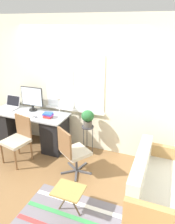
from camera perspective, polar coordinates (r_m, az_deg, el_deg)
The scene contains 16 objects.
ground_plane at distance 4.45m, azimuth -5.99°, elevation -12.57°, with size 14.00×14.00×0.00m, color brown.
wall_back_with_window at distance 4.45m, azimuth -2.49°, elevation 6.85°, with size 9.00×0.12×2.70m.
desk at distance 4.94m, azimuth -14.57°, elevation -4.05°, with size 1.69×0.63×0.76m.
laptop at distance 5.19m, azimuth -19.47°, elevation 1.62°, with size 0.36×0.34×0.25m.
monitor at distance 4.83m, azimuth -14.30°, elevation 3.58°, with size 0.52×0.18×0.52m.
keyboard at distance 4.67m, azimuth -16.05°, elevation -0.82°, with size 0.41×0.13×0.02m.
mouse at distance 4.51m, azimuth -13.30°, elevation -1.26°, with size 0.04×0.06×0.03m.
desk_lamp at distance 4.45m, azimuth -7.47°, elevation 3.18°, with size 0.14×0.14×0.42m.
book_stack at distance 4.46m, azimuth -10.31°, elevation -0.82°, with size 0.20×0.16×0.10m.
desk_chair_wooden at distance 4.42m, azimuth -17.69°, elevation -6.49°, with size 0.52×0.53×0.90m.
office_chair_swivel at distance 3.87m, azimuth -3.94°, elevation -10.13°, with size 0.60×0.61×0.90m.
couch_loveseat at distance 3.47m, azimuth 17.29°, elevation -19.06°, with size 0.71×1.47×0.84m.
plant_stand at distance 4.40m, azimuth 0.05°, elevation -4.71°, with size 0.25×0.25×0.61m.
potted_plant at distance 4.29m, azimuth 0.05°, elevation -1.44°, with size 0.25×0.25×0.34m.
floor_rug_striped at distance 3.41m, azimuth -4.23°, elevation -25.68°, with size 1.46×0.90×0.01m.
folding_stool at distance 3.21m, azimuth -4.97°, elevation -20.03°, with size 0.41×0.35×0.42m.
Camera 1 is at (1.77, -3.20, 2.54)m, focal length 35.00 mm.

